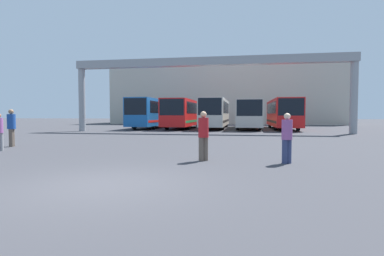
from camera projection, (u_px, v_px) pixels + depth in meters
ground_plane at (104, 185)px, 6.70m from camera, size 200.00×200.00×0.00m
building_backdrop at (225, 94)px, 51.97m from camera, size 37.25×12.00×10.41m
overhead_gantry at (208, 70)px, 25.97m from camera, size 24.34×0.80×6.52m
bus_slot_0 at (153, 112)px, 34.81m from camera, size 2.50×11.75×3.27m
bus_slot_1 at (184, 112)px, 34.18m from camera, size 2.63×11.72×3.17m
bus_slot_2 at (216, 112)px, 33.79m from camera, size 2.44×12.16×3.23m
bus_slot_3 at (248, 113)px, 33.25m from camera, size 2.55×12.30×3.04m
bus_slot_4 at (283, 112)px, 32.28m from camera, size 2.47×11.58×3.13m
pedestrian_near_right at (11, 127)px, 14.68m from camera, size 0.38×0.38×1.84m
pedestrian_near_center at (287, 137)px, 9.66m from camera, size 0.34×0.34×1.63m
pedestrian_mid_left at (203, 135)px, 10.21m from camera, size 0.35×0.35×1.69m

